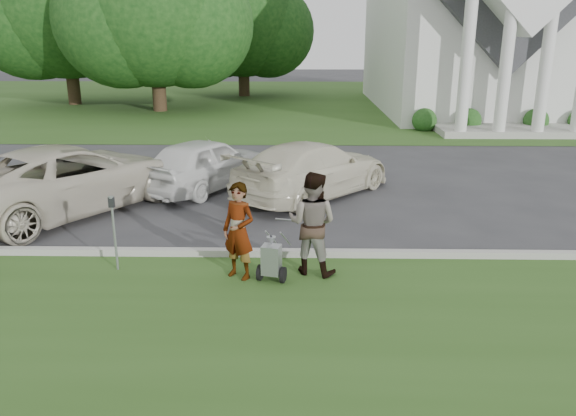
{
  "coord_description": "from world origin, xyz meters",
  "views": [
    {
      "loc": [
        -0.16,
        -9.73,
        4.23
      ],
      "look_at": [
        -0.35,
        0.0,
        1.18
      ],
      "focal_mm": 35.0,
      "sensor_mm": 36.0,
      "label": 1
    }
  ],
  "objects_px": {
    "tree_left": "(154,16)",
    "parking_meter_near": "(114,224)",
    "church": "(467,0)",
    "car_c": "(313,169)",
    "tree_far": "(64,7)",
    "person_right": "(312,224)",
    "striping_cart": "(272,261)",
    "car_b": "(205,163)",
    "person_left": "(239,232)",
    "car_a": "(70,178)",
    "tree_back": "(243,25)"
  },
  "relations": [
    {
      "from": "striping_cart",
      "to": "car_a",
      "type": "distance_m",
      "value": 6.58
    },
    {
      "from": "tree_left",
      "to": "striping_cart",
      "type": "height_order",
      "value": "tree_left"
    },
    {
      "from": "tree_far",
      "to": "person_left",
      "type": "bearing_deg",
      "value": -63.28
    },
    {
      "from": "tree_left",
      "to": "parking_meter_near",
      "type": "height_order",
      "value": "tree_left"
    },
    {
      "from": "tree_back",
      "to": "car_a",
      "type": "relative_size",
      "value": 1.62
    },
    {
      "from": "tree_left",
      "to": "car_a",
      "type": "bearing_deg",
      "value": -83.11
    },
    {
      "from": "person_left",
      "to": "parking_meter_near",
      "type": "xyz_separation_m",
      "value": [
        -2.31,
        0.29,
        0.03
      ]
    },
    {
      "from": "tree_far",
      "to": "person_left",
      "type": "relative_size",
      "value": 6.64
    },
    {
      "from": "person_right",
      "to": "parking_meter_near",
      "type": "distance_m",
      "value": 3.61
    },
    {
      "from": "tree_far",
      "to": "car_c",
      "type": "bearing_deg",
      "value": -54.62
    },
    {
      "from": "tree_left",
      "to": "person_right",
      "type": "bearing_deg",
      "value": -69.94
    },
    {
      "from": "tree_back",
      "to": "parking_meter_near",
      "type": "relative_size",
      "value": 6.71
    },
    {
      "from": "tree_far",
      "to": "tree_back",
      "type": "xyz_separation_m",
      "value": [
        10.0,
        5.0,
        -0.97
      ]
    },
    {
      "from": "person_left",
      "to": "car_a",
      "type": "height_order",
      "value": "person_left"
    },
    {
      "from": "church",
      "to": "car_b",
      "type": "height_order",
      "value": "church"
    },
    {
      "from": "tree_far",
      "to": "person_left",
      "type": "distance_m",
      "value": 28.88
    },
    {
      "from": "parking_meter_near",
      "to": "car_a",
      "type": "relative_size",
      "value": 0.24
    },
    {
      "from": "tree_left",
      "to": "car_c",
      "type": "distance_m",
      "value": 19.43
    },
    {
      "from": "striping_cart",
      "to": "car_a",
      "type": "relative_size",
      "value": 0.18
    },
    {
      "from": "church",
      "to": "car_c",
      "type": "xyz_separation_m",
      "value": [
        -8.78,
        -18.17,
        -5.2
      ]
    },
    {
      "from": "car_a",
      "to": "tree_far",
      "type": "bearing_deg",
      "value": -35.36
    },
    {
      "from": "person_right",
      "to": "car_a",
      "type": "distance_m",
      "value": 6.93
    },
    {
      "from": "church",
      "to": "tree_back",
      "type": "relative_size",
      "value": 2.51
    },
    {
      "from": "striping_cart",
      "to": "person_left",
      "type": "bearing_deg",
      "value": -179.95
    },
    {
      "from": "tree_left",
      "to": "parking_meter_near",
      "type": "distance_m",
      "value": 22.99
    },
    {
      "from": "tree_left",
      "to": "tree_back",
      "type": "relative_size",
      "value": 1.11
    },
    {
      "from": "tree_left",
      "to": "car_a",
      "type": "height_order",
      "value": "tree_left"
    },
    {
      "from": "striping_cart",
      "to": "car_b",
      "type": "height_order",
      "value": "car_b"
    },
    {
      "from": "person_right",
      "to": "car_a",
      "type": "bearing_deg",
      "value": -11.56
    },
    {
      "from": "church",
      "to": "car_b",
      "type": "xyz_separation_m",
      "value": [
        -11.78,
        -17.53,
        -5.2
      ]
    },
    {
      "from": "car_c",
      "to": "person_right",
      "type": "bearing_deg",
      "value": 128.91
    },
    {
      "from": "striping_cart",
      "to": "car_c",
      "type": "bearing_deg",
      "value": 94.62
    },
    {
      "from": "tree_left",
      "to": "person_left",
      "type": "distance_m",
      "value": 23.82
    },
    {
      "from": "church",
      "to": "tree_left",
      "type": "distance_m",
      "value": 17.07
    },
    {
      "from": "tree_far",
      "to": "church",
      "type": "bearing_deg",
      "value": -4.66
    },
    {
      "from": "church",
      "to": "parking_meter_near",
      "type": "distance_m",
      "value": 26.9
    },
    {
      "from": "church",
      "to": "tree_left",
      "type": "bearing_deg",
      "value": -176.21
    },
    {
      "from": "tree_back",
      "to": "car_c",
      "type": "distance_m",
      "value": 25.71
    },
    {
      "from": "striping_cart",
      "to": "car_c",
      "type": "height_order",
      "value": "car_c"
    },
    {
      "from": "tree_left",
      "to": "car_c",
      "type": "bearing_deg",
      "value": -64.22
    },
    {
      "from": "striping_cart",
      "to": "parking_meter_near",
      "type": "bearing_deg",
      "value": -175.01
    },
    {
      "from": "tree_back",
      "to": "striping_cart",
      "type": "relative_size",
      "value": 9.23
    },
    {
      "from": "tree_back",
      "to": "car_a",
      "type": "xyz_separation_m",
      "value": [
        -1.77,
        -26.5,
        -3.9
      ]
    },
    {
      "from": "tree_far",
      "to": "parking_meter_near",
      "type": "distance_m",
      "value": 27.67
    },
    {
      "from": "tree_far",
      "to": "person_right",
      "type": "height_order",
      "value": "tree_far"
    },
    {
      "from": "church",
      "to": "car_a",
      "type": "distance_m",
      "value": 25.09
    },
    {
      "from": "tree_left",
      "to": "parking_meter_near",
      "type": "xyz_separation_m",
      "value": [
        4.49,
        -22.15,
        -4.21
      ]
    },
    {
      "from": "church",
      "to": "tree_left",
      "type": "relative_size",
      "value": 2.27
    },
    {
      "from": "tree_back",
      "to": "car_c",
      "type": "bearing_deg",
      "value": -80.41
    },
    {
      "from": "tree_back",
      "to": "person_right",
      "type": "height_order",
      "value": "tree_back"
    }
  ]
}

